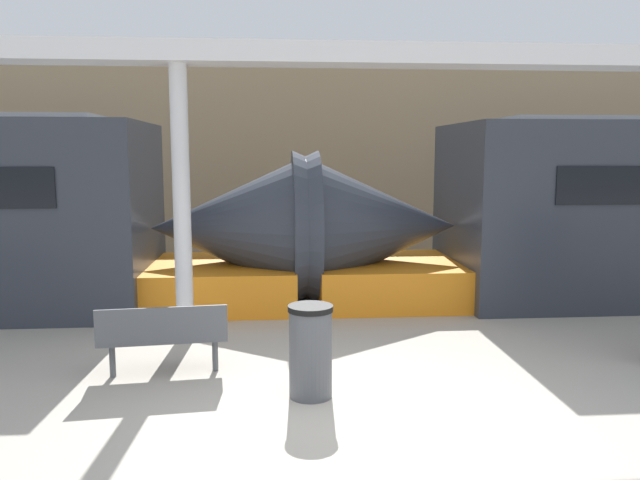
% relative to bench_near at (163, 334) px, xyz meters
% --- Properties ---
extents(ground_plane, '(60.00, 60.00, 0.00)m').
position_rel_bench_near_xyz_m(ground_plane, '(1.99, -1.42, -0.51)').
color(ground_plane, '#A8A093').
extents(station_wall, '(56.00, 0.20, 5.00)m').
position_rel_bench_near_xyz_m(station_wall, '(1.99, 9.15, 1.99)').
color(station_wall, '#9E8460').
rests_on(station_wall, ground_plane).
extents(bench_near, '(1.51, 0.59, 0.85)m').
position_rel_bench_near_xyz_m(bench_near, '(0.00, 0.00, 0.00)').
color(bench_near, '#4C4F54').
rests_on(bench_near, ground_plane).
extents(trash_bin, '(0.48, 0.48, 1.00)m').
position_rel_bench_near_xyz_m(trash_bin, '(1.67, -0.74, -0.01)').
color(trash_bin, '#4C4F54').
rests_on(trash_bin, ground_plane).
extents(support_column_near, '(0.24, 0.24, 3.75)m').
position_rel_bench_near_xyz_m(support_column_near, '(0.06, 1.42, 1.37)').
color(support_column_near, silver).
rests_on(support_column_near, ground_plane).
extents(canopy_beam, '(28.00, 0.60, 0.28)m').
position_rel_bench_near_xyz_m(canopy_beam, '(0.06, 1.42, 3.39)').
color(canopy_beam, silver).
rests_on(canopy_beam, support_column_near).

